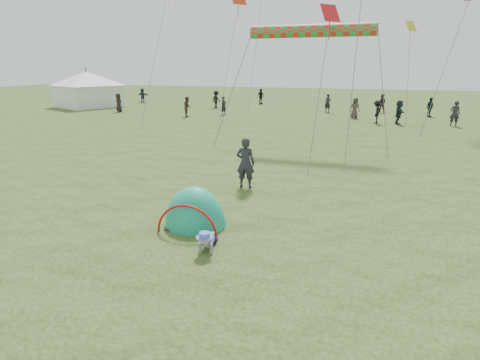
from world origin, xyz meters
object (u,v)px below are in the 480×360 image
(popup_tent, at_px, (196,225))
(event_marquee, at_px, (88,88))
(standing_adult, at_px, (245,163))
(crawling_toddler, at_px, (207,239))

(popup_tent, relative_size, event_marquee, 0.38)
(popup_tent, height_order, standing_adult, standing_adult)
(popup_tent, bearing_deg, standing_adult, 81.48)
(standing_adult, relative_size, event_marquee, 0.32)
(standing_adult, bearing_deg, popup_tent, 81.71)
(popup_tent, bearing_deg, crawling_toddler, -58.62)
(standing_adult, xyz_separation_m, event_marquee, (-23.96, 21.34, 1.05))
(crawling_toddler, bearing_deg, standing_adult, 87.92)
(crawling_toddler, relative_size, event_marquee, 0.13)
(crawling_toddler, distance_m, event_marquee, 35.89)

